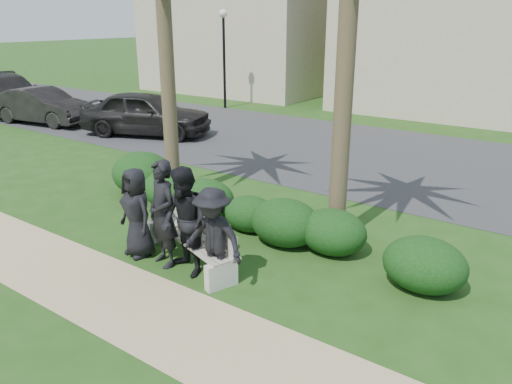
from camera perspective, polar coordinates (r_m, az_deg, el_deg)
ground at (r=9.01m, az=-7.09°, el=-6.78°), size 160.00×160.00×0.00m
footpath at (r=7.95m, az=-16.02°, el=-11.22°), size 30.00×1.60×0.01m
asphalt_street at (r=15.46m, az=13.33°, el=4.03°), size 160.00×8.00×0.01m
stucco_bldg_left at (r=29.65m, az=-0.75°, el=18.77°), size 10.40×8.40×7.30m
stucco_bldg_right at (r=24.77m, az=21.27°, el=17.44°), size 8.40×8.40×7.30m
street_lamp at (r=23.09m, az=-3.70°, el=16.80°), size 0.36×0.36×4.29m
park_bench at (r=8.55m, az=-7.58°, el=-5.60°), size 2.43×1.23×0.79m
man_a at (r=8.77m, az=-13.48°, el=-2.30°), size 0.86×0.65×1.58m
man_b at (r=8.29m, az=-10.63°, el=-2.48°), size 0.76×0.60×1.81m
man_c at (r=7.95m, az=-8.15°, el=-3.44°), size 1.02×0.89×1.78m
man_d at (r=7.60m, az=-4.93°, el=-5.22°), size 1.06×0.65×1.59m
hedge_a at (r=11.99m, az=-12.84°, el=2.21°), size 1.57×1.30×1.02m
hedge_b at (r=11.06m, az=-9.86°, el=0.43°), size 1.27×1.05×0.83m
hedge_c at (r=9.71m, az=-0.68°, el=-2.39°), size 1.06×0.88×0.69m
hedge_d at (r=9.12m, az=3.36°, el=-3.33°), size 1.33×1.10×0.87m
hedge_e at (r=8.89m, az=8.76°, el=-4.38°), size 1.23×1.02×0.80m
hedge_f at (r=8.06m, az=18.73°, el=-7.69°), size 1.29×1.06×0.84m
hedge_extra at (r=10.37m, az=-5.78°, el=-0.65°), size 1.27×1.05×0.83m
car_a at (r=18.09m, az=-12.47°, el=8.78°), size 4.89×3.38×1.55m
car_b at (r=21.38m, az=-23.18°, el=9.03°), size 4.36×2.17×1.37m
car_c at (r=24.83m, az=-26.37°, el=10.05°), size 5.80×3.61×1.57m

